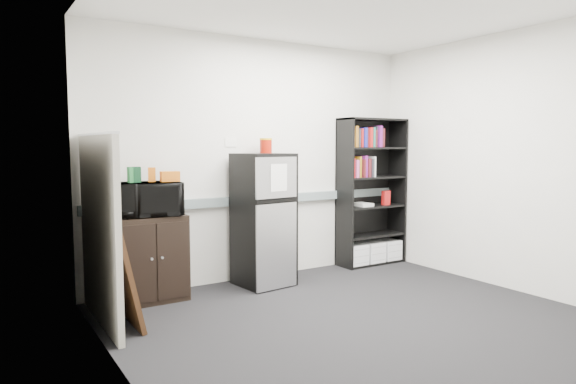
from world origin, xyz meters
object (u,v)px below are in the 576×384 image
object	(u,v)px
cubicle_partition	(99,229)
cabinet	(150,258)
bookshelf	(371,193)
refrigerator	(264,220)
microwave	(149,199)

from	to	relation	value
cubicle_partition	cabinet	size ratio (longest dim) A/B	1.93
cubicle_partition	cabinet	world-z (taller)	cubicle_partition
bookshelf	refrigerator	world-z (taller)	bookshelf
cabinet	refrigerator	bearing A→B (deg)	-3.73
cubicle_partition	microwave	world-z (taller)	cubicle_partition
bookshelf	cubicle_partition	xyz separation A→B (m)	(-3.43, -0.49, -0.10)
bookshelf	cubicle_partition	distance (m)	3.46
cabinet	microwave	distance (m)	0.58
refrigerator	bookshelf	bearing A→B (deg)	-1.18
refrigerator	cabinet	bearing A→B (deg)	170.09
refrigerator	cubicle_partition	bearing A→B (deg)	-175.33
cubicle_partition	cabinet	bearing A→B (deg)	37.53
bookshelf	cabinet	xyz separation A→B (m)	(-2.88, -0.06, -0.49)
cubicle_partition	bookshelf	bearing A→B (deg)	8.06
bookshelf	refrigerator	xyz separation A→B (m)	(-1.65, -0.14, -0.20)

